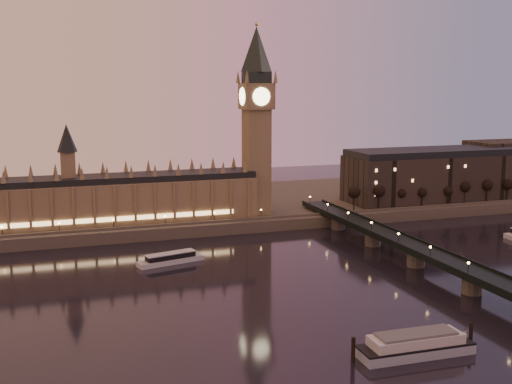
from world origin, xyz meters
TOP-DOWN VIEW (x-y plane):
  - ground at (0.00, 0.00)m, footprint 700.00×700.00m
  - far_embankment at (30.00, 165.00)m, footprint 560.00×130.00m
  - palace_of_westminster at (-40.12, 120.99)m, footprint 180.00×26.62m
  - big_ben at (53.99, 120.99)m, footprint 17.68×17.68m
  - westminster_bridge at (91.61, 0.00)m, footprint 13.20×260.00m
  - city_block at (194.94, 130.93)m, footprint 155.00×45.00m
  - bare_tree_0 at (110.22, 109.00)m, footprint 6.10×6.10m
  - bare_tree_1 at (124.79, 109.00)m, footprint 6.10×6.10m
  - bare_tree_2 at (139.35, 109.00)m, footprint 6.10×6.10m
  - bare_tree_3 at (153.91, 109.00)m, footprint 6.10×6.10m
  - bare_tree_4 at (168.47, 109.00)m, footprint 6.10×6.10m
  - bare_tree_5 at (183.03, 109.00)m, footprint 6.10×6.10m
  - bare_tree_6 at (197.59, 109.00)m, footprint 6.10×6.10m
  - bare_tree_7 at (212.16, 109.00)m, footprint 6.10×6.10m
  - cruise_boat_a at (-7.20, 57.76)m, footprint 30.49×13.60m
  - moored_barge at (41.43, -60.18)m, footprint 39.96×10.53m

SIDE VIEW (x-z plane):
  - ground at x=0.00m, z-range 0.00..0.00m
  - cruise_boat_a at x=-7.20m, z-range -0.28..4.49m
  - far_embankment at x=30.00m, z-range 0.00..6.00m
  - moored_barge at x=41.43m, z-range -0.57..6.76m
  - westminster_bridge at x=91.61m, z-range -2.13..13.17m
  - bare_tree_0 at x=110.22m, z-range 9.06..21.47m
  - bare_tree_1 at x=124.79m, z-range 9.06..21.47m
  - bare_tree_2 at x=139.35m, z-range 9.06..21.47m
  - bare_tree_3 at x=153.91m, z-range 9.06..21.47m
  - bare_tree_4 at x=168.47m, z-range 9.06..21.47m
  - bare_tree_5 at x=183.03m, z-range 9.06..21.47m
  - bare_tree_6 at x=197.59m, z-range 9.06..21.47m
  - bare_tree_7 at x=212.16m, z-range 9.06..21.47m
  - palace_of_westminster at x=-40.12m, z-range -4.29..47.71m
  - city_block at x=194.94m, z-range 5.24..39.24m
  - big_ben at x=53.99m, z-range 11.95..115.95m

